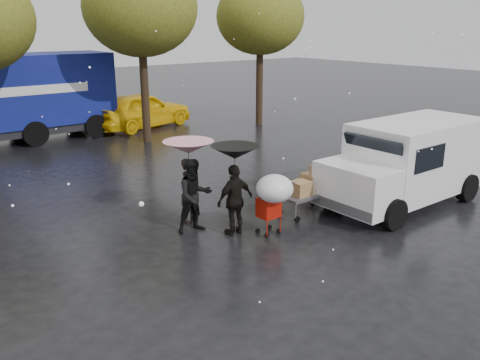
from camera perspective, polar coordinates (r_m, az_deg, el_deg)
ground at (r=11.98m, az=1.74°, el=-5.77°), size 90.00×90.00×0.00m
person_pink at (r=12.36m, az=-5.67°, el=-1.17°), size 0.69×0.62×1.59m
person_middle at (r=11.74m, az=-5.11°, el=-1.77°), size 0.94×0.78×1.74m
person_black at (r=11.55m, az=-0.56°, el=-2.24°), size 0.98×0.43×1.66m
umbrella_pink at (r=12.07m, az=-5.82°, el=3.67°), size 1.21×1.21×2.02m
umbrella_black at (r=11.23m, az=-0.58°, el=3.11°), size 1.08×1.08×2.09m
vendor_cart at (r=12.98m, az=7.75°, el=-0.67°), size 1.52×0.80×1.27m
shopping_cart at (r=11.38m, az=3.80°, el=-1.34°), size 0.84×0.84×1.46m
white_van at (r=14.21m, az=18.29°, el=2.00°), size 4.91×2.18×2.20m
blue_truck at (r=22.48m, az=-24.02°, el=8.29°), size 8.30×2.60×3.50m
box_ground_near at (r=14.41m, az=8.10°, el=-0.95°), size 0.61×0.55×0.45m
box_ground_far at (r=14.73m, az=6.70°, el=-0.70°), size 0.51×0.43×0.35m
yellow_taxi at (r=24.08m, az=-11.01°, el=7.72°), size 5.19×2.96×1.67m
tree_row at (r=19.62m, az=-19.19°, el=17.33°), size 21.60×4.40×7.12m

